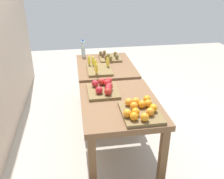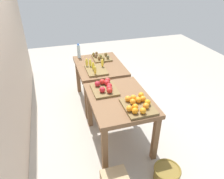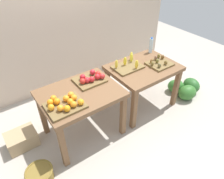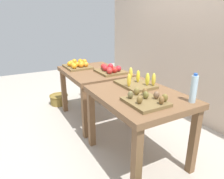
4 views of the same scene
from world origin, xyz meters
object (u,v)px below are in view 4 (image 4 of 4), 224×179
at_px(cardboard_produce_box, 91,92).
at_px(display_table_left, 94,78).
at_px(apple_bin, 110,70).
at_px(wicker_basket, 59,99).
at_px(orange_bin, 78,65).
at_px(display_table_right, 139,104).
at_px(banana_crate, 136,83).
at_px(water_bottle, 194,89).
at_px(kiwi_bin, 146,100).

bearing_deg(cardboard_produce_box, display_table_left, -20.08).
distance_m(apple_bin, wicker_basket, 1.36).
xyz_separation_m(apple_bin, wicker_basket, (-1.05, -0.49, -0.71)).
height_order(display_table_left, wicker_basket, display_table_left).
bearing_deg(wicker_basket, display_table_left, 23.48).
xyz_separation_m(orange_bin, apple_bin, (0.52, 0.28, -0.00)).
distance_m(display_table_right, banana_crate, 0.29).
bearing_deg(display_table_left, water_bottle, 10.70).
distance_m(orange_bin, cardboard_produce_box, 0.99).
distance_m(display_table_left, apple_bin, 0.32).
bearing_deg(water_bottle, display_table_left, -169.30).
xyz_separation_m(display_table_left, wicker_basket, (-0.81, -0.35, -0.56)).
relative_size(display_table_left, orange_bin, 2.36).
distance_m(display_table_left, water_bottle, 1.58).
height_order(banana_crate, water_bottle, water_bottle).
relative_size(apple_bin, kiwi_bin, 1.11).
distance_m(display_table_left, display_table_right, 1.12).
distance_m(banana_crate, wicker_basket, 1.90).
relative_size(apple_bin, water_bottle, 1.51).
height_order(kiwi_bin, wicker_basket, kiwi_bin).
distance_m(display_table_left, wicker_basket, 1.04).
bearing_deg(orange_bin, banana_crate, 12.71).
distance_m(kiwi_bin, wicker_basket, 2.28).
relative_size(orange_bin, wicker_basket, 1.33).
bearing_deg(banana_crate, wicker_basket, -164.54).
height_order(display_table_right, cardboard_produce_box, display_table_right).
bearing_deg(wicker_basket, cardboard_produce_box, 91.31).
distance_m(apple_bin, water_bottle, 1.30).
height_order(apple_bin, banana_crate, banana_crate).
xyz_separation_m(apple_bin, kiwi_bin, (1.10, -0.23, -0.01)).
height_order(display_table_left, banana_crate, banana_crate).
height_order(apple_bin, water_bottle, water_bottle).
distance_m(banana_crate, kiwi_bin, 0.50).
bearing_deg(water_bottle, display_table_right, -145.09).
relative_size(apple_bin, banana_crate, 0.93).
bearing_deg(display_table_right, orange_bin, -174.13).
relative_size(display_table_right, orange_bin, 2.36).
xyz_separation_m(orange_bin, wicker_basket, (-0.53, -0.21, -0.71)).
bearing_deg(wicker_basket, orange_bin, 21.28).
bearing_deg(cardboard_produce_box, apple_bin, -8.78).
height_order(display_table_left, orange_bin, orange_bin).
bearing_deg(display_table_left, banana_crate, 7.69).
bearing_deg(display_table_left, kiwi_bin, -3.99).
distance_m(display_table_right, kiwi_bin, 0.29).
distance_m(apple_bin, kiwi_bin, 1.13).
height_order(display_table_left, cardboard_produce_box, display_table_left).
relative_size(display_table_left, wicker_basket, 3.14).
distance_m(display_table_left, orange_bin, 0.35).
bearing_deg(banana_crate, display_table_left, -172.31).
bearing_deg(banana_crate, water_bottle, 14.82).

